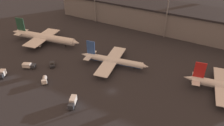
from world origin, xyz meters
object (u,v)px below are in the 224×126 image
object	(u,v)px
service_vehicle_1	(2,74)
service_vehicle_2	(73,102)
airplane_0	(44,37)
service_vehicle_0	(45,80)
service_vehicle_3	(52,64)
airplane_1	(113,60)
service_vehicle_4	(29,65)

from	to	relation	value
service_vehicle_1	service_vehicle_2	xyz separation A→B (m)	(43.61, 1.47, 0.03)
airplane_0	service_vehicle_0	world-z (taller)	airplane_0
service_vehicle_0	airplane_0	bearing A→B (deg)	-175.78
service_vehicle_1	service_vehicle_3	xyz separation A→B (m)	(14.76, 19.72, -0.64)
airplane_1	service_vehicle_0	size ratio (longest dim) A/B	7.62
service_vehicle_4	service_vehicle_2	bearing A→B (deg)	-40.14
airplane_0	service_vehicle_2	world-z (taller)	airplane_0
service_vehicle_0	service_vehicle_4	world-z (taller)	service_vehicle_4
airplane_1	service_vehicle_1	bearing A→B (deg)	-149.27
service_vehicle_1	service_vehicle_2	size ratio (longest dim) A/B	0.76
airplane_0	service_vehicle_4	world-z (taller)	airplane_0
service_vehicle_2	service_vehicle_3	size ratio (longest dim) A/B	1.34
airplane_1	service_vehicle_0	distance (m)	36.50
service_vehicle_4	airplane_1	bearing A→B (deg)	9.36
service_vehicle_2	service_vehicle_1	bearing A→B (deg)	-111.64
service_vehicle_3	service_vehicle_4	size ratio (longest dim) A/B	0.72
airplane_0	service_vehicle_3	xyz separation A→B (m)	(23.91, -18.74, -2.56)
airplane_1	service_vehicle_4	bearing A→B (deg)	-156.54
airplane_1	airplane_0	bearing A→B (deg)	168.13
airplane_0	service_vehicle_3	distance (m)	30.49
airplane_0	service_vehicle_2	size ratio (longest dim) A/B	7.17
service_vehicle_2	airplane_1	bearing A→B (deg)	158.22
airplane_0	service_vehicle_0	distance (m)	44.24
airplane_1	service_vehicle_4	size ratio (longest dim) A/B	5.28
service_vehicle_2	service_vehicle_3	bearing A→B (deg)	-145.89
service_vehicle_0	service_vehicle_1	xyz separation A→B (m)	(-21.93, -7.05, 0.26)
service_vehicle_1	service_vehicle_4	distance (m)	13.27
service_vehicle_2	airplane_0	bearing A→B (deg)	-148.60
airplane_0	service_vehicle_4	distance (m)	30.08
airplane_0	service_vehicle_1	xyz separation A→B (m)	(9.15, -38.46, -1.92)
service_vehicle_0	service_vehicle_2	xyz separation A→B (m)	(21.68, -5.58, 0.29)
service_vehicle_0	service_vehicle_3	xyz separation A→B (m)	(-7.16, 12.67, -0.38)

